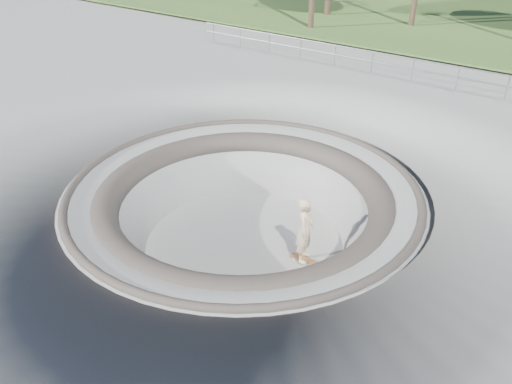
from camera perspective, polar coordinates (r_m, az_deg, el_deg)
ground at (r=14.47m, az=-1.41°, el=0.50°), size 180.00×180.00×0.00m
skate_bowl at (r=15.45m, az=-1.32°, el=-5.40°), size 14.00×14.00×4.10m
safety_railing at (r=24.01m, az=17.49°, el=13.20°), size 25.00×0.06×1.03m
skateboard at (r=14.72m, az=5.45°, el=-7.64°), size 0.84×0.30×0.09m
skater at (r=14.12m, az=5.65°, el=-4.35°), size 0.72×0.86×2.01m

